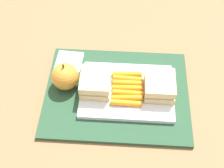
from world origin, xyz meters
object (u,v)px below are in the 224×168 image
apple (65,76)px  paper_napkin (69,61)px  food_tray (127,91)px  sandwich_half_right (95,83)px  sandwich_half_left (160,86)px  carrot_sticks_bundle (127,88)px

apple → paper_napkin: size_ratio=1.14×
food_tray → apple: 0.16m
sandwich_half_right → apple: size_ratio=1.00×
sandwich_half_left → sandwich_half_right: bearing=0.0°
sandwich_half_right → carrot_sticks_bundle: bearing=180.0°
carrot_sticks_bundle → apple: apple is taller
sandwich_half_left → apple: apple is taller
sandwich_half_right → apple: bearing=-10.6°
carrot_sticks_bundle → apple: size_ratio=1.28×
carrot_sticks_bundle → paper_napkin: carrot_sticks_bundle is taller
sandwich_half_left → apple: size_ratio=1.00×
sandwich_half_left → sandwich_half_right: (0.16, 0.00, 0.00)m
carrot_sticks_bundle → paper_napkin: bearing=-30.2°
sandwich_half_left → paper_napkin: 0.26m
sandwich_half_left → sandwich_half_right: 0.16m
carrot_sticks_bundle → apple: 0.16m
food_tray → apple: size_ratio=2.88×
food_tray → sandwich_half_right: bearing=0.0°
sandwich_half_left → sandwich_half_right: size_ratio=1.00×
paper_napkin → carrot_sticks_bundle: bearing=149.8°
carrot_sticks_bundle → paper_napkin: (0.16, -0.09, -0.02)m
carrot_sticks_bundle → apple: bearing=-5.3°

